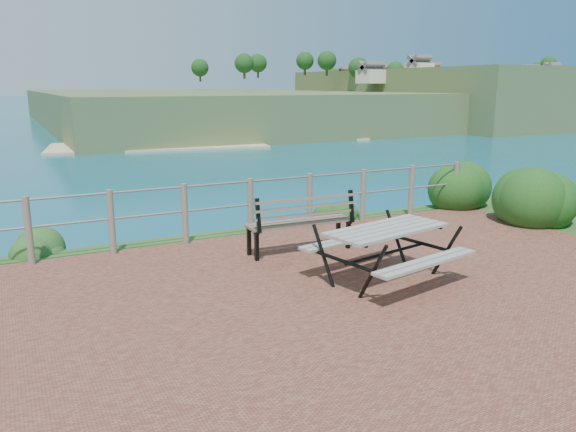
# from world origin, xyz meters

# --- Properties ---
(ground) EXTENTS (10.00, 7.00, 0.12)m
(ground) POSITION_xyz_m (0.00, 0.00, 0.00)
(ground) COLOR brown
(ground) RESTS_ON ground
(ocean) EXTENTS (1200.00, 1200.00, 0.00)m
(ocean) POSITION_xyz_m (0.00, 200.00, 0.00)
(ocean) COLOR #146D7A
(ocean) RESTS_ON ground
(safety_railing) EXTENTS (9.40, 0.10, 1.00)m
(safety_railing) POSITION_xyz_m (0.00, 3.35, 0.57)
(safety_railing) COLOR #6B5B4C
(safety_railing) RESTS_ON ground
(distant_bay) EXTENTS (290.00, 232.36, 24.00)m
(distant_bay) POSITION_xyz_m (173.07, 202.61, -1.52)
(distant_bay) COLOR #4B5E2F
(distant_bay) RESTS_ON ground
(picnic_table) EXTENTS (1.81, 1.46, 0.72)m
(picnic_table) POSITION_xyz_m (0.69, 0.48, 0.46)
(picnic_table) COLOR gray
(picnic_table) RESTS_ON ground
(park_bench) EXTENTS (1.70, 0.49, 0.95)m
(park_bench) POSITION_xyz_m (0.31, 2.15, 0.63)
(park_bench) COLOR brown
(park_bench) RESTS_ON ground
(shrub_right_front) EXTENTS (1.40, 1.40, 1.99)m
(shrub_right_front) POSITION_xyz_m (5.26, 2.06, 0.00)
(shrub_right_front) COLOR #164013
(shrub_right_front) RESTS_ON ground
(shrub_right_edge) EXTENTS (1.12, 1.12, 1.60)m
(shrub_right_edge) POSITION_xyz_m (4.81, 3.70, 0.00)
(shrub_right_edge) COLOR #164013
(shrub_right_edge) RESTS_ON ground
(shrub_lip_west) EXTENTS (0.79, 0.79, 0.53)m
(shrub_lip_west) POSITION_xyz_m (-3.24, 4.10, 0.00)
(shrub_lip_west) COLOR #274B1C
(shrub_lip_west) RESTS_ON ground
(shrub_lip_east) EXTENTS (0.68, 0.68, 0.39)m
(shrub_lip_east) POSITION_xyz_m (2.19, 4.02, 0.00)
(shrub_lip_east) COLOR #164013
(shrub_lip_east) RESTS_ON ground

